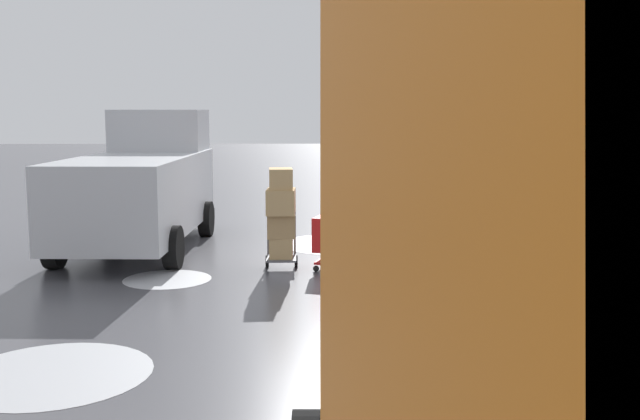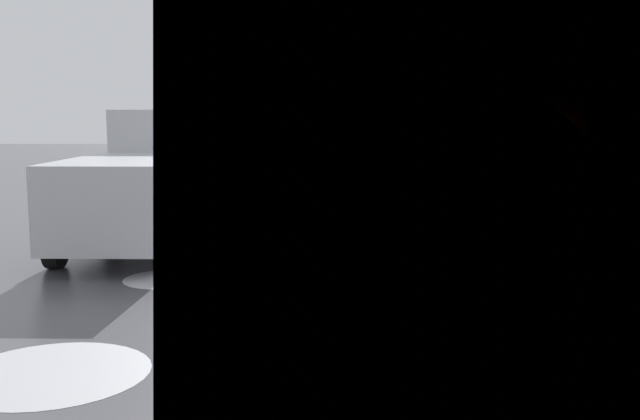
% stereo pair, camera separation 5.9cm
% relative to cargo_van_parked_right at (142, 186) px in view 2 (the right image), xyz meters
% --- Properties ---
extents(ground_plane, '(90.00, 90.00, 0.00)m').
position_rel_cargo_van_parked_right_xyz_m(ground_plane, '(-3.52, 1.01, -1.18)').
color(ground_plane, '#4C4C51').
extents(slush_patch_near_cluster, '(1.35, 1.35, 0.01)m').
position_rel_cargo_van_parked_right_xyz_m(slush_patch_near_cluster, '(-0.95, 2.68, -1.18)').
color(slush_patch_near_cluster, '#ADAFB5').
rests_on(slush_patch_near_cluster, ground).
extents(slush_patch_under_van, '(1.95, 1.95, 0.01)m').
position_rel_cargo_van_parked_right_xyz_m(slush_patch_under_van, '(-0.58, 6.79, -1.18)').
color(slush_patch_under_van, '#ADAFB5').
rests_on(slush_patch_under_van, ground).
extents(slush_patch_mid_street, '(2.32, 2.32, 0.01)m').
position_rel_cargo_van_parked_right_xyz_m(slush_patch_mid_street, '(-3.75, -0.31, -1.18)').
color(slush_patch_mid_street, silver).
rests_on(slush_patch_mid_street, ground).
extents(slush_patch_far_side, '(2.75, 2.75, 0.01)m').
position_rel_cargo_van_parked_right_xyz_m(slush_patch_far_side, '(-5.16, 3.29, -1.18)').
color(slush_patch_far_side, '#ADAFB5').
rests_on(slush_patch_far_side, ground).
extents(cargo_van_parked_right, '(2.34, 5.40, 2.60)m').
position_rel_cargo_van_parked_right_xyz_m(cargo_van_parked_right, '(0.00, 0.00, 0.00)').
color(cargo_van_parked_right, '#B7BABF').
rests_on(cargo_van_parked_right, ground).
extents(shopping_cart_vendor, '(0.78, 0.95, 1.02)m').
position_rel_cargo_van_parked_right_xyz_m(shopping_cart_vendor, '(-3.55, 1.95, -0.61)').
color(shopping_cart_vendor, red).
rests_on(shopping_cart_vendor, ground).
extents(hand_dolly_boxes, '(0.53, 0.71, 1.67)m').
position_rel_cargo_van_parked_right_xyz_m(hand_dolly_boxes, '(-2.70, 2.12, -0.23)').
color(hand_dolly_boxes, '#515156').
rests_on(hand_dolly_boxes, ground).
extents(pedestrian_pink_side, '(1.04, 1.04, 2.15)m').
position_rel_cargo_van_parked_right_xyz_m(pedestrian_pink_side, '(-4.64, 1.90, 0.41)').
color(pedestrian_pink_side, black).
rests_on(pedestrian_pink_side, ground).
extents(pedestrian_black_side, '(1.04, 1.04, 2.15)m').
position_rel_cargo_van_parked_right_xyz_m(pedestrian_black_side, '(-4.75, 0.52, 0.39)').
color(pedestrian_black_side, black).
rests_on(pedestrian_black_side, ground).
extents(bare_tree_far, '(1.06, 1.06, 4.58)m').
position_rel_cargo_van_parked_right_xyz_m(bare_tree_far, '(-4.40, 10.18, 0.95)').
color(bare_tree_far, '#423323').
rests_on(bare_tree_far, ground).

